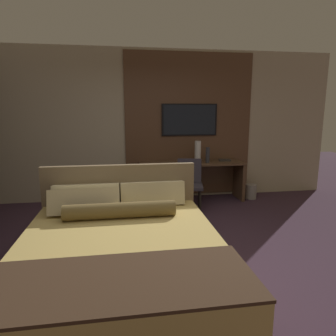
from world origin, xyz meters
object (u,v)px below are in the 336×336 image
at_px(book, 225,160).
at_px(tv, 189,120).
at_px(bed, 121,257).
at_px(vase_short, 208,155).
at_px(desk, 191,174).
at_px(desk_chair, 189,180).
at_px(waste_bin, 251,191).
at_px(vase_tall, 198,152).

bearing_deg(book, tv, 163.30).
height_order(bed, vase_short, bed).
bearing_deg(desk, vase_short, -22.62).
relative_size(tv, book, 4.35).
height_order(tv, book, tv).
bearing_deg(desk_chair, waste_bin, 28.88).
relative_size(bed, book, 9.03).
bearing_deg(waste_bin, tv, 164.53).
bearing_deg(vase_tall, bed, -118.28).
height_order(tv, desk_chair, tv).
bearing_deg(bed, vase_short, 58.52).
bearing_deg(vase_short, waste_bin, 1.03).
distance_m(desk, desk_chair, 0.53).
bearing_deg(vase_short, vase_tall, 173.64).
bearing_deg(desk, tv, 90.00).
bearing_deg(waste_bin, vase_tall, 179.76).
bearing_deg(book, vase_short, -160.00).
distance_m(vase_short, waste_bin, 1.15).
height_order(desk, tv, tv).
bearing_deg(vase_tall, desk_chair, -121.18).
bearing_deg(waste_bin, book, 166.18).
xyz_separation_m(bed, vase_tall, (1.42, 2.64, 0.61)).
relative_size(bed, vase_tall, 5.50).
distance_m(desk_chair, waste_bin, 1.43).
height_order(desk_chair, book, desk_chair).
distance_m(tv, vase_short, 0.77).
relative_size(book, waste_bin, 0.87).
bearing_deg(desk, bed, -115.92).
height_order(vase_tall, vase_short, vase_tall).
xyz_separation_m(bed, waste_bin, (2.49, 2.64, -0.18)).
relative_size(desk, vase_tall, 4.82).
height_order(vase_short, book, vase_short).
bearing_deg(waste_bin, desk, 175.14).
bearing_deg(bed, vase_tall, 61.72).
xyz_separation_m(vase_short, book, (0.38, 0.14, -0.13)).
xyz_separation_m(bed, tv, (1.33, 2.96, 1.19)).
bearing_deg(book, vase_tall, -168.14).
bearing_deg(desk, book, 2.16).
distance_m(bed, tv, 3.46).
relative_size(bed, desk_chair, 2.55).
distance_m(vase_tall, waste_bin, 1.33).
distance_m(tv, waste_bin, 1.83).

